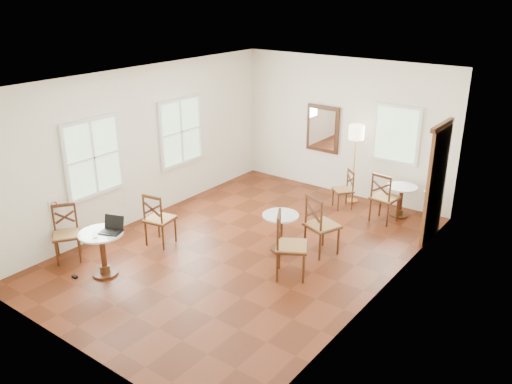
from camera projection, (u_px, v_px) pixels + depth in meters
ground at (246, 249)px, 9.43m from camera, size 7.00×7.00×0.00m
room_shell at (252, 143)px, 8.98m from camera, size 5.02×7.02×3.01m
cafe_table_near at (103, 249)px, 8.44m from camera, size 0.71×0.71×0.75m
cafe_table_mid at (280, 228)px, 9.27m from camera, size 0.64×0.64×0.68m
cafe_table_back at (401, 198)px, 10.64m from camera, size 0.61×0.61×0.65m
chair_near_a at (159, 219)px, 9.44m from camera, size 0.53×0.53×1.00m
chair_near_b at (66, 233)px, 8.94m from camera, size 0.62×0.62×0.96m
chair_mid_a at (321, 225)px, 9.10m from camera, size 0.64×0.64×1.08m
chair_mid_b at (290, 245)px, 8.38m from camera, size 0.69×0.69×1.09m
chair_back_a at (384, 198)px, 10.35m from camera, size 0.52×0.52×1.02m
chair_back_b at (344, 190)px, 11.04m from camera, size 0.53×0.53×0.81m
floor_lamp at (356, 137)px, 10.99m from camera, size 0.33×0.33×1.69m
laptop at (112, 228)px, 8.37m from camera, size 0.41×0.38×0.24m
mouse at (115, 230)px, 8.38m from camera, size 0.12×0.09×0.04m
navy_mug at (109, 225)px, 8.52m from camera, size 0.10×0.07×0.08m
water_glass at (95, 235)px, 8.13m from camera, size 0.07×0.07×0.11m
power_adapter at (75, 277)px, 8.50m from camera, size 0.10×0.06×0.04m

